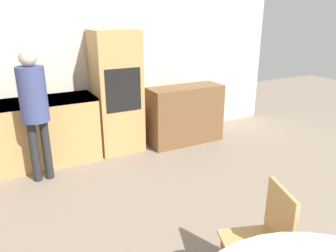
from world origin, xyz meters
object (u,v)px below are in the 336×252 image
oven_unit (117,92)px  sideboard (185,115)px  person_standing (34,102)px  chair_far_right (265,237)px

oven_unit → sideboard: (1.03, -0.24, -0.43)m
oven_unit → person_standing: size_ratio=1.10×
sideboard → chair_far_right: 3.04m
oven_unit → chair_far_right: oven_unit is taller
oven_unit → chair_far_right: size_ratio=2.04×
oven_unit → chair_far_right: 3.12m
sideboard → person_standing: size_ratio=0.73×
person_standing → oven_unit: bearing=23.1°
sideboard → person_standing: person_standing is taller
oven_unit → sideboard: bearing=-13.2°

